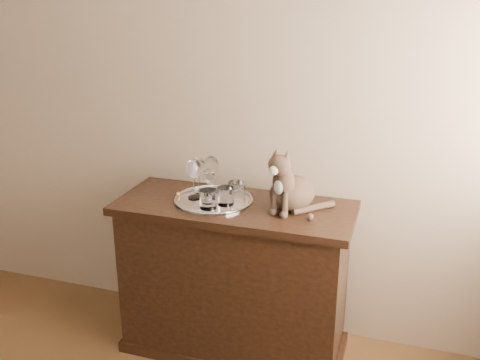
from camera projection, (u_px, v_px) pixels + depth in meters
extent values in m
cube|color=tan|center=(149.00, 88.00, 2.96)|extent=(4.00, 0.10, 2.70)
cylinder|color=silver|center=(214.00, 201.00, 2.71)|extent=(0.40, 0.40, 0.01)
cylinder|color=silver|center=(226.00, 196.00, 2.64)|extent=(0.08, 0.08, 0.09)
cylinder|color=white|center=(208.00, 199.00, 2.59)|extent=(0.08, 0.08, 0.09)
cylinder|color=silver|center=(237.00, 191.00, 2.69)|extent=(0.09, 0.09, 0.10)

